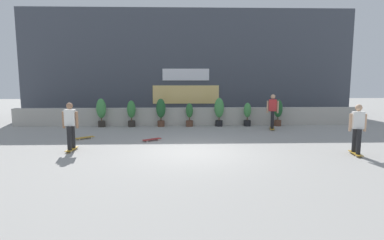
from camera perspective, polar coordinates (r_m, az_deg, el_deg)
ground_plane at (r=11.68m, az=0.26°, el=-5.41°), size 48.00×48.00×0.00m
planter_wall at (r=17.50m, az=-0.51°, el=0.61°), size 18.00×0.40×0.90m
building_backdrop at (r=21.36m, az=-0.80°, el=9.47°), size 20.00×2.08×6.50m
potted_plant_0 at (r=17.47m, az=-15.15°, el=1.56°), size 0.48×0.48×1.44m
potted_plant_1 at (r=17.19m, az=-10.25°, el=1.33°), size 0.43×0.43×1.33m
potted_plant_2 at (r=17.04m, az=-5.31°, el=1.60°), size 0.47×0.47×1.42m
potted_plant_3 at (r=17.04m, az=-0.44°, el=0.99°), size 0.36×0.36×1.19m
potted_plant_4 at (r=17.12m, az=4.63°, el=1.72°), size 0.49×0.49×1.45m
potted_plant_5 at (r=17.37m, az=9.38°, el=1.06°), size 0.37×0.37×1.20m
potted_plant_6 at (r=17.73m, az=14.40°, el=1.49°), size 0.44×0.44×1.36m
skater_by_wall_right at (r=12.29m, az=26.28°, el=-1.10°), size 0.56×0.82×1.70m
skater_far_right at (r=16.48m, az=13.52°, el=1.64°), size 0.55×0.82×1.70m
skater_by_wall_left at (r=12.37m, az=-19.93°, el=-0.70°), size 0.56×0.81×1.70m
skateboard_near_camera at (r=14.56m, az=-17.78°, el=-2.85°), size 0.74×0.67×0.08m
skateboard_aside at (r=13.60m, az=-6.85°, el=-3.28°), size 0.77×0.63×0.08m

